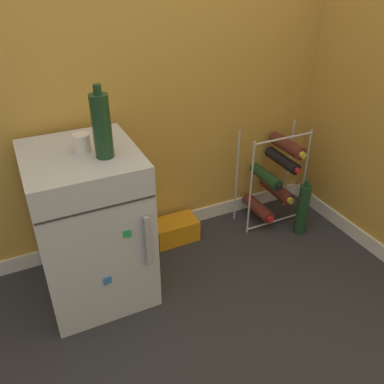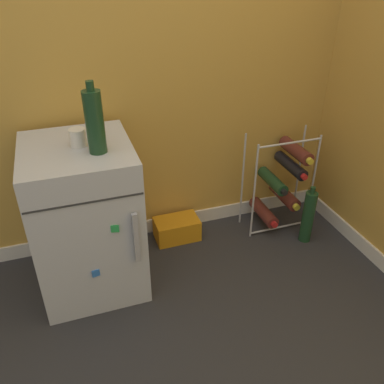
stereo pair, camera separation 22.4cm
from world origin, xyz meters
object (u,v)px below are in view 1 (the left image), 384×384
(fridge_top_bottle, at_px, (102,126))
(soda_box, at_px, (175,230))
(fridge_top_cup, at_px, (82,143))
(wine_rack, at_px, (274,177))
(mini_fridge, at_px, (90,225))
(loose_bottle_floor, at_px, (303,209))

(fridge_top_bottle, bearing_deg, soda_box, 33.27)
(soda_box, distance_m, fridge_top_bottle, 1.00)
(fridge_top_cup, bearing_deg, wine_rack, 6.54)
(mini_fridge, height_order, fridge_top_bottle, fridge_top_bottle)
(soda_box, bearing_deg, fridge_top_bottle, -146.73)
(mini_fridge, distance_m, fridge_top_bottle, 0.55)
(soda_box, height_order, fridge_top_cup, fridge_top_cup)
(soda_box, distance_m, fridge_top_cup, 0.93)
(fridge_top_cup, bearing_deg, mini_fridge, -164.18)
(mini_fridge, bearing_deg, fridge_top_bottle, -42.29)
(fridge_top_bottle, xyz_separation_m, loose_bottle_floor, (1.17, 0.01, -0.75))
(mini_fridge, height_order, wine_rack, mini_fridge)
(soda_box, xyz_separation_m, loose_bottle_floor, (0.74, -0.27, 0.10))
(wine_rack, bearing_deg, fridge_top_bottle, -168.30)
(soda_box, height_order, fridge_top_bottle, fridge_top_bottle)
(mini_fridge, height_order, soda_box, mini_fridge)
(soda_box, relative_size, fridge_top_bottle, 0.86)
(mini_fridge, distance_m, fridge_top_cup, 0.43)
(mini_fridge, distance_m, wine_rack, 1.20)
(soda_box, bearing_deg, fridge_top_cup, -159.42)
(wine_rack, xyz_separation_m, fridge_top_cup, (-1.17, -0.13, 0.52))
(mini_fridge, distance_m, loose_bottle_floor, 1.28)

